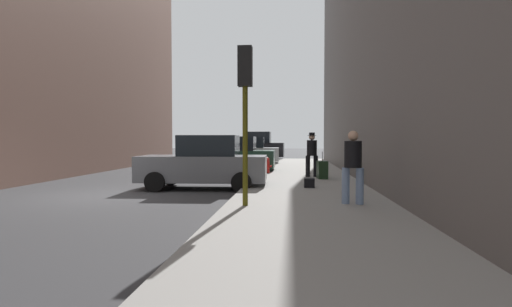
# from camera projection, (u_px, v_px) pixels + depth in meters

# --- Properties ---
(ground_plane) EXTENTS (120.00, 120.00, 0.00)m
(ground_plane) POSITION_uv_depth(u_px,v_px,m) (102.00, 196.00, 11.70)
(ground_plane) COLOR #38383A
(sidewalk) EXTENTS (4.00, 40.00, 0.15)m
(sidewalk) POSITION_uv_depth(u_px,v_px,m) (308.00, 196.00, 11.15)
(sidewalk) COLOR gray
(sidewalk) RESTS_ON ground_plane
(parked_gray_coupe) EXTENTS (4.26, 2.17, 1.79)m
(parked_gray_coupe) POSITION_uv_depth(u_px,v_px,m) (205.00, 163.00, 13.34)
(parked_gray_coupe) COLOR slate
(parked_gray_coupe) RESTS_ON ground_plane
(parked_dark_green_sedan) EXTENTS (4.20, 2.07, 1.79)m
(parked_dark_green_sedan) POSITION_uv_depth(u_px,v_px,m) (233.00, 156.00, 19.59)
(parked_dark_green_sedan) COLOR #193828
(parked_dark_green_sedan) RESTS_ON ground_plane
(parked_silver_sedan) EXTENTS (4.27, 2.19, 1.79)m
(parked_silver_sedan) POSITION_uv_depth(u_px,v_px,m) (247.00, 152.00, 25.78)
(parked_silver_sedan) COLOR #B7BABF
(parked_silver_sedan) RESTS_ON ground_plane
(parked_black_suv) EXTENTS (4.64, 2.15, 2.25)m
(parked_black_suv) POSITION_uv_depth(u_px,v_px,m) (256.00, 147.00, 31.90)
(parked_black_suv) COLOR black
(parked_black_suv) RESTS_ON ground_plane
(fire_hydrant) EXTENTS (0.42, 0.22, 0.70)m
(fire_hydrant) POSITION_uv_depth(u_px,v_px,m) (267.00, 165.00, 17.77)
(fire_hydrant) COLOR red
(fire_hydrant) RESTS_ON sidewalk
(traffic_light) EXTENTS (0.32, 0.32, 3.60)m
(traffic_light) POSITION_uv_depth(u_px,v_px,m) (245.00, 91.00, 8.99)
(traffic_light) COLOR #514C0F
(traffic_light) RESTS_ON sidewalk
(pedestrian_with_fedora) EXTENTS (0.52, 0.46, 1.78)m
(pedestrian_with_fedora) POSITION_uv_depth(u_px,v_px,m) (312.00, 152.00, 15.97)
(pedestrian_with_fedora) COLOR black
(pedestrian_with_fedora) RESTS_ON sidewalk
(pedestrian_in_jeans) EXTENTS (0.52, 0.46, 1.71)m
(pedestrian_in_jeans) POSITION_uv_depth(u_px,v_px,m) (353.00, 163.00, 9.27)
(pedestrian_in_jeans) COLOR #728CB2
(pedestrian_in_jeans) RESTS_ON sidewalk
(rolling_suitcase) EXTENTS (0.42, 0.60, 1.04)m
(rolling_suitcase) POSITION_uv_depth(u_px,v_px,m) (322.00, 170.00, 15.24)
(rolling_suitcase) COLOR black
(rolling_suitcase) RESTS_ON sidewalk
(duffel_bag) EXTENTS (0.32, 0.44, 0.28)m
(duffel_bag) POSITION_uv_depth(u_px,v_px,m) (309.00, 183.00, 12.55)
(duffel_bag) COLOR black
(duffel_bag) RESTS_ON sidewalk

